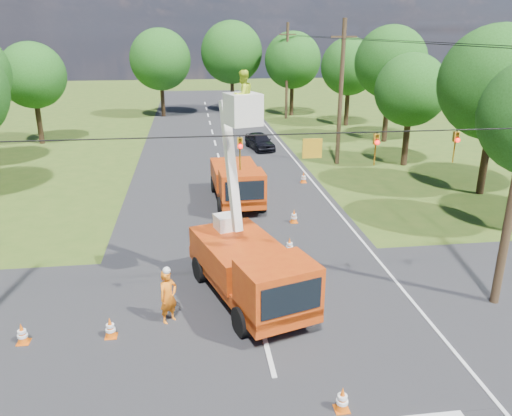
{
  "coord_description": "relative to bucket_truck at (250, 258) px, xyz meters",
  "views": [
    {
      "loc": [
        -2.02,
        -12.46,
        9.23
      ],
      "look_at": [
        0.39,
        5.91,
        2.6
      ],
      "focal_mm": 35.0,
      "sensor_mm": 36.0,
      "label": 1
    }
  ],
  "objects": [
    {
      "name": "tree_far_b",
      "position": [
        3.17,
        43.71,
        5.13
      ],
      "size": [
        7.0,
        7.0,
        10.32
      ],
      "color": "#382616",
      "rests_on": "ground"
    },
    {
      "name": "signal_span",
      "position": [
        2.39,
        -1.29,
        4.2
      ],
      "size": [
        18.0,
        0.29,
        1.07
      ],
      "color": "black",
      "rests_on": "ground"
    },
    {
      "name": "tree_right_c",
      "position": [
        13.37,
        17.71,
        3.63
      ],
      "size": [
        5.0,
        5.0,
        7.83
      ],
      "color": "#382616",
      "rests_on": "ground"
    },
    {
      "name": "second_truck",
      "position": [
        0.58,
        10.85,
        -0.45
      ],
      "size": [
        2.73,
        6.38,
        2.35
      ],
      "rotation": [
        0.0,
        0.0,
        0.04
      ],
      "color": "#C0440D",
      "rests_on": "ground"
    },
    {
      "name": "tree_right_e",
      "position": [
        13.97,
        33.71,
        4.13
      ],
      "size": [
        5.6,
        5.6,
        8.63
      ],
      "color": "#382616",
      "rests_on": "ground"
    },
    {
      "name": "pole_right_mid",
      "position": [
        8.67,
        18.71,
        3.43
      ],
      "size": [
        1.8,
        0.3,
        10.0
      ],
      "color": "#4C3823",
      "rests_on": "ground"
    },
    {
      "name": "traffic_cone_8",
      "position": [
        0.87,
        5.75,
        -1.32
      ],
      "size": [
        0.38,
        0.38,
        0.71
      ],
      "color": "#E35A0B",
      "rests_on": "ground"
    },
    {
      "name": "ground_worker",
      "position": [
        -2.84,
        -1.02,
        -0.74
      ],
      "size": [
        0.81,
        0.79,
        1.88
      ],
      "primitive_type": "imported",
      "rotation": [
        0.0,
        0.0,
        0.7
      ],
      "color": "orange",
      "rests_on": "ground"
    },
    {
      "name": "tree_right_b",
      "position": [
        15.17,
        10.71,
        4.76
      ],
      "size": [
        6.4,
        6.4,
        9.65
      ],
      "color": "#382616",
      "rests_on": "ground"
    },
    {
      "name": "road_cross",
      "position": [
        0.17,
        -1.29,
        -1.68
      ],
      "size": [
        56.0,
        10.0,
        0.07
      ],
      "primitive_type": "cube",
      "color": "black",
      "rests_on": "ground"
    },
    {
      "name": "tree_left_f",
      "position": [
        -14.63,
        28.71,
        4.01
      ],
      "size": [
        5.4,
        5.4,
        8.4
      ],
      "color": "#382616",
      "rests_on": "ground"
    },
    {
      "name": "traffic_cone_3",
      "position": [
        3.12,
        7.36,
        -1.32
      ],
      "size": [
        0.38,
        0.38,
        0.71
      ],
      "color": "#E35A0B",
      "rests_on": "ground"
    },
    {
      "name": "traffic_cone_2",
      "position": [
        2.19,
        3.83,
        -1.32
      ],
      "size": [
        0.38,
        0.38,
        0.71
      ],
      "color": "#E35A0B",
      "rests_on": "ground"
    },
    {
      "name": "tree_far_c",
      "position": [
        9.67,
        40.71,
        4.38
      ],
      "size": [
        6.2,
        6.2,
        9.18
      ],
      "color": "#382616",
      "rests_on": "ground"
    },
    {
      "name": "road_main",
      "position": [
        0.17,
        16.71,
        -1.68
      ],
      "size": [
        12.0,
        100.0,
        0.06
      ],
      "primitive_type": "cube",
      "color": "black",
      "rests_on": "ground"
    },
    {
      "name": "edge_line",
      "position": [
        5.77,
        16.71,
        -1.68
      ],
      "size": [
        0.12,
        90.0,
        0.02
      ],
      "primitive_type": "cube",
      "color": "silver",
      "rests_on": "ground"
    },
    {
      "name": "traffic_cone_4",
      "position": [
        -4.66,
        -1.72,
        -1.32
      ],
      "size": [
        0.38,
        0.38,
        0.71
      ],
      "color": "#E35A0B",
      "rests_on": "ground"
    },
    {
      "name": "ground",
      "position": [
        0.17,
        16.71,
        -1.68
      ],
      "size": [
        140.0,
        140.0,
        0.0
      ],
      "primitive_type": "plane",
      "color": "#355318",
      "rests_on": "ground"
    },
    {
      "name": "traffic_cone_5",
      "position": [
        -7.32,
        -1.69,
        -1.32
      ],
      "size": [
        0.38,
        0.38,
        0.71
      ],
      "color": "#E35A0B",
      "rests_on": "ground"
    },
    {
      "name": "traffic_cone_1",
      "position": [
        1.67,
        -5.81,
        -1.32
      ],
      "size": [
        0.38,
        0.38,
        0.71
      ],
      "color": "#E35A0B",
      "rests_on": "ground"
    },
    {
      "name": "pole_right_far",
      "position": [
        8.67,
        38.71,
        3.43
      ],
      "size": [
        1.8,
        0.3,
        10.0
      ],
      "color": "#4C3823",
      "rests_on": "ground"
    },
    {
      "name": "distant_car",
      "position": [
        3.69,
        24.0,
        -0.99
      ],
      "size": [
        2.38,
        4.26,
        1.37
      ],
      "primitive_type": "imported",
      "rotation": [
        0.0,
        0.0,
        0.2
      ],
      "color": "black",
      "rests_on": "ground"
    },
    {
      "name": "bucket_truck",
      "position": [
        0.0,
        0.0,
        0.0
      ],
      "size": [
        4.17,
        6.84,
        8.04
      ],
      "rotation": [
        0.0,
        0.0,
        0.3
      ],
      "color": "#C0440D",
      "rests_on": "ground"
    },
    {
      "name": "tree_right_d",
      "position": [
        14.97,
        25.71,
        5.0
      ],
      "size": [
        6.0,
        6.0,
        9.7
      ],
      "color": "#382616",
      "rests_on": "ground"
    },
    {
      "name": "traffic_cone_7",
      "position": [
        5.14,
        14.17,
        -1.32
      ],
      "size": [
        0.38,
        0.38,
        0.71
      ],
      "color": "#E35A0B",
      "rests_on": "ground"
    },
    {
      "name": "tree_far_a",
      "position": [
        -4.83,
        41.71,
        4.51
      ],
      "size": [
        6.6,
        6.6,
        9.5
      ],
      "color": "#382616",
      "rests_on": "ground"
    }
  ]
}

